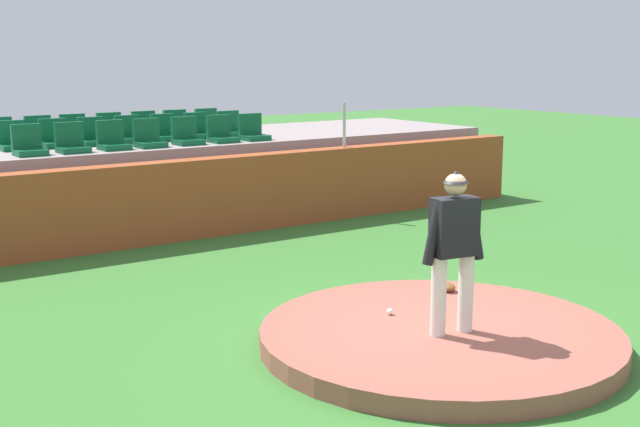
{
  "coord_description": "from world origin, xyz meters",
  "views": [
    {
      "loc": [
        -6.03,
        -6.36,
        3.13
      ],
      "look_at": [
        0.0,
        2.26,
        1.11
      ],
      "focal_mm": 47.24,
      "sensor_mm": 36.0,
      "label": 1
    }
  ],
  "objects_px": {
    "stadium_chair_6": "(253,132)",
    "stadium_chair_14": "(0,137)",
    "pitcher": "(454,240)",
    "baseball": "(390,312)",
    "stadium_chair_3": "(149,138)",
    "stadium_chair_18": "(146,129)",
    "stadium_chair_16": "(75,133)",
    "stadium_chair_20": "(208,125)",
    "stadium_chair_2": "(112,140)",
    "stadium_chair_12": "(198,130)",
    "stadium_chair_10": "(129,134)",
    "stadium_chair_13": "(230,128)",
    "stadium_chair_7": "(13,141)",
    "stadium_chair_0": "(29,146)",
    "fielding_glove": "(446,286)",
    "stadium_chair_5": "(221,134)",
    "stadium_chair_8": "(55,138)",
    "stadium_chair_11": "(165,132)",
    "stadium_chair_19": "(177,127)",
    "stadium_chair_17": "(111,131)",
    "stadium_chair_4": "(186,136)",
    "stadium_chair_15": "(40,134)",
    "stadium_chair_9": "(93,136)",
    "stadium_chair_1": "(72,143)"
  },
  "relations": [
    {
      "from": "baseball",
      "to": "stadium_chair_7",
      "type": "distance_m",
      "value": 8.11
    },
    {
      "from": "fielding_glove",
      "to": "stadium_chair_8",
      "type": "relative_size",
      "value": 0.6
    },
    {
      "from": "stadium_chair_13",
      "to": "baseball",
      "type": "bearing_deg",
      "value": 73.66
    },
    {
      "from": "baseball",
      "to": "stadium_chair_16",
      "type": "height_order",
      "value": "stadium_chair_16"
    },
    {
      "from": "baseball",
      "to": "stadium_chair_6",
      "type": "bearing_deg",
      "value": 71.74
    },
    {
      "from": "stadium_chair_11",
      "to": "stadium_chair_13",
      "type": "height_order",
      "value": "same"
    },
    {
      "from": "stadium_chair_15",
      "to": "stadium_chair_18",
      "type": "relative_size",
      "value": 1.0
    },
    {
      "from": "stadium_chair_3",
      "to": "stadium_chair_18",
      "type": "bearing_deg",
      "value": -111.99
    },
    {
      "from": "stadium_chair_4",
      "to": "stadium_chair_6",
      "type": "relative_size",
      "value": 1.0
    },
    {
      "from": "stadium_chair_10",
      "to": "stadium_chair_13",
      "type": "distance_m",
      "value": 2.12
    },
    {
      "from": "stadium_chair_5",
      "to": "stadium_chair_8",
      "type": "distance_m",
      "value": 2.96
    },
    {
      "from": "stadium_chair_14",
      "to": "stadium_chair_19",
      "type": "bearing_deg",
      "value": 179.47
    },
    {
      "from": "pitcher",
      "to": "baseball",
      "type": "bearing_deg",
      "value": 108.41
    },
    {
      "from": "stadium_chair_8",
      "to": "stadium_chair_14",
      "type": "bearing_deg",
      "value": -52.31
    },
    {
      "from": "stadium_chair_12",
      "to": "stadium_chair_14",
      "type": "height_order",
      "value": "same"
    },
    {
      "from": "fielding_glove",
      "to": "stadium_chair_13",
      "type": "height_order",
      "value": "stadium_chair_13"
    },
    {
      "from": "baseball",
      "to": "stadium_chair_14",
      "type": "relative_size",
      "value": 0.15
    },
    {
      "from": "baseball",
      "to": "stadium_chair_8",
      "type": "bearing_deg",
      "value": 99.05
    },
    {
      "from": "stadium_chair_6",
      "to": "stadium_chair_14",
      "type": "relative_size",
      "value": 1.0
    },
    {
      "from": "stadium_chair_0",
      "to": "stadium_chair_11",
      "type": "distance_m",
      "value": 2.93
    },
    {
      "from": "stadium_chair_3",
      "to": "stadium_chair_5",
      "type": "xyz_separation_m",
      "value": [
        1.45,
        0.01,
        0.0
      ]
    },
    {
      "from": "stadium_chair_10",
      "to": "stadium_chair_17",
      "type": "relative_size",
      "value": 1.0
    },
    {
      "from": "stadium_chair_2",
      "to": "stadium_chair_18",
      "type": "xyz_separation_m",
      "value": [
        1.39,
        1.79,
        0.0
      ]
    },
    {
      "from": "stadium_chair_14",
      "to": "stadium_chair_19",
      "type": "xyz_separation_m",
      "value": [
        3.46,
        -0.03,
        0.0
      ]
    },
    {
      "from": "stadium_chair_3",
      "to": "stadium_chair_9",
      "type": "bearing_deg",
      "value": -51.75
    },
    {
      "from": "stadium_chair_9",
      "to": "stadium_chair_16",
      "type": "relative_size",
      "value": 1.0
    },
    {
      "from": "stadium_chair_16",
      "to": "stadium_chair_8",
      "type": "bearing_deg",
      "value": 53.39
    },
    {
      "from": "stadium_chair_10",
      "to": "stadium_chair_13",
      "type": "bearing_deg",
      "value": 179.72
    },
    {
      "from": "stadium_chair_2",
      "to": "stadium_chair_20",
      "type": "distance_m",
      "value": 3.31
    },
    {
      "from": "stadium_chair_8",
      "to": "stadium_chair_12",
      "type": "bearing_deg",
      "value": 178.91
    },
    {
      "from": "baseball",
      "to": "stadium_chair_11",
      "type": "relative_size",
      "value": 0.15
    },
    {
      "from": "stadium_chair_3",
      "to": "stadium_chair_18",
      "type": "relative_size",
      "value": 1.0
    },
    {
      "from": "stadium_chair_6",
      "to": "stadium_chair_14",
      "type": "xyz_separation_m",
      "value": [
        -4.19,
        1.81,
        0.0
      ]
    },
    {
      "from": "stadium_chair_1",
      "to": "stadium_chair_13",
      "type": "distance_m",
      "value": 3.64
    },
    {
      "from": "stadium_chair_7",
      "to": "stadium_chair_0",
      "type": "bearing_deg",
      "value": 89.77
    },
    {
      "from": "stadium_chair_14",
      "to": "stadium_chair_20",
      "type": "relative_size",
      "value": 1.0
    },
    {
      "from": "stadium_chair_16",
      "to": "stadium_chair_20",
      "type": "distance_m",
      "value": 2.82
    },
    {
      "from": "baseball",
      "to": "stadium_chair_12",
      "type": "xyz_separation_m",
      "value": [
        1.54,
        7.7,
        1.39
      ]
    },
    {
      "from": "stadium_chair_0",
      "to": "stadium_chair_4",
      "type": "bearing_deg",
      "value": -179.63
    },
    {
      "from": "baseball",
      "to": "stadium_chair_13",
      "type": "bearing_deg",
      "value": 73.66
    },
    {
      "from": "stadium_chair_16",
      "to": "stadium_chair_17",
      "type": "relative_size",
      "value": 1.0
    },
    {
      "from": "stadium_chair_0",
      "to": "stadium_chair_11",
      "type": "bearing_deg",
      "value": -162.62
    },
    {
      "from": "stadium_chair_4",
      "to": "stadium_chair_17",
      "type": "bearing_deg",
      "value": -67.48
    },
    {
      "from": "fielding_glove",
      "to": "stadium_chair_0",
      "type": "xyz_separation_m",
      "value": [
        -3.15,
        6.48,
        1.37
      ]
    },
    {
      "from": "stadium_chair_10",
      "to": "stadium_chair_15",
      "type": "xyz_separation_m",
      "value": [
        -1.38,
        0.88,
        0.0
      ]
    },
    {
      "from": "stadium_chair_7",
      "to": "stadium_chair_1",
      "type": "bearing_deg",
      "value": 127.28
    },
    {
      "from": "stadium_chair_4",
      "to": "stadium_chair_7",
      "type": "bearing_deg",
      "value": -17.6
    },
    {
      "from": "stadium_chair_4",
      "to": "stadium_chair_15",
      "type": "relative_size",
      "value": 1.0
    },
    {
      "from": "pitcher",
      "to": "stadium_chair_17",
      "type": "distance_m",
      "value": 9.49
    },
    {
      "from": "stadium_chair_2",
      "to": "stadium_chair_14",
      "type": "distance_m",
      "value": 2.29
    }
  ]
}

